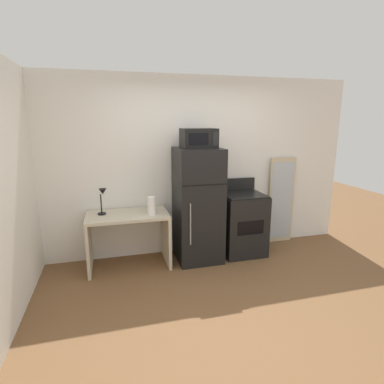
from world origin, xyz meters
name	(u,v)px	position (x,y,z in m)	size (l,w,h in m)	color
ground_plane	(233,308)	(0.00, 0.00, 0.00)	(12.00, 12.00, 0.00)	brown
wall_back_white	(192,166)	(0.00, 1.70, 1.30)	(5.00, 0.10, 2.60)	white
desk	(128,230)	(-1.00, 1.33, 0.52)	(1.08, 0.61, 0.75)	beige
desk_lamp	(102,197)	(-1.31, 1.37, 0.99)	(0.14, 0.12, 0.35)	black
paper_towel_roll	(152,206)	(-0.69, 1.21, 0.87)	(0.11, 0.11, 0.24)	white
refrigerator	(198,205)	(-0.02, 1.31, 0.80)	(0.62, 0.66, 1.61)	black
microwave	(199,138)	(-0.02, 1.29, 1.74)	(0.46, 0.35, 0.26)	black
oven_range	(242,223)	(0.68, 1.33, 0.47)	(0.62, 0.61, 1.10)	black
leaning_mirror	(281,200)	(1.48, 1.59, 0.70)	(0.44, 0.03, 1.40)	#C6B793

